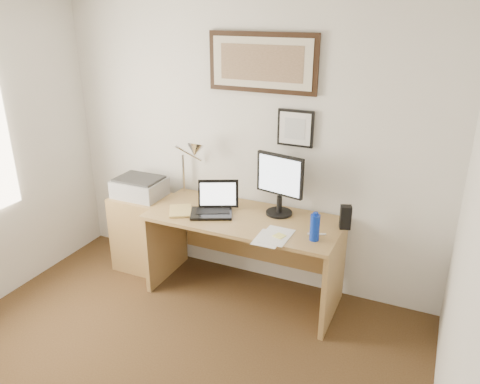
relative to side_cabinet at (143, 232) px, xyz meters
The scene contains 18 objects.
wall_back 1.32m from the side_cabinet, 19.18° to the left, with size 3.50×0.02×2.50m, color silver.
wall_right 3.28m from the side_cabinet, 32.18° to the right, with size 0.02×4.00×2.50m, color silver.
side_cabinet is the anchor object (origin of this frame).
water_bottle 1.79m from the side_cabinet, ahead, with size 0.07×0.07×0.20m, color #0C2BA5.
bottle_cap 1.82m from the side_cabinet, ahead, with size 0.04×0.04×0.02m, color #0C2BA5.
speaker 1.94m from the side_cabinet, ahead, with size 0.08×0.07×0.19m, color black.
paper_sheet_a 1.48m from the side_cabinet, 13.17° to the right, with size 0.19×0.28×0.00m, color silver.
paper_sheet_b 1.50m from the side_cabinet, 10.56° to the right, with size 0.22×0.31×0.00m, color silver.
sticky_pad 1.53m from the side_cabinet, 10.29° to the right, with size 0.08×0.08×0.01m, color #FCF777.
marker_pen 1.76m from the side_cabinet, ahead, with size 0.02×0.02×0.14m, color white.
book 0.65m from the side_cabinet, 26.44° to the right, with size 0.18×0.25×0.02m, color tan.
desk 1.08m from the side_cabinet, ahead, with size 1.60×0.70×0.75m.
laptop 0.92m from the side_cabinet, ahead, with size 0.41×0.42×0.26m.
lcd_monitor 1.48m from the side_cabinet, ahead, with size 0.42×0.22×0.52m.
printer 0.45m from the side_cabinet, 125.65° to the left, with size 0.44×0.34×0.18m.
desk_lamp 0.98m from the side_cabinet, 14.38° to the left, with size 0.29×0.27×0.53m.
picture_large 1.93m from the side_cabinet, 15.25° to the left, with size 0.92×0.04×0.47m.
picture_small 1.77m from the side_cabinet, 12.05° to the left, with size 0.30×0.03×0.30m.
Camera 1 is at (1.56, -1.57, 2.38)m, focal length 35.00 mm.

